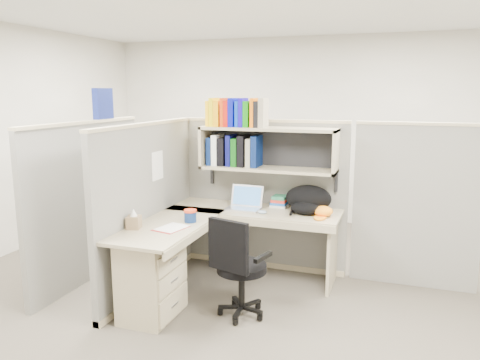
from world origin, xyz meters
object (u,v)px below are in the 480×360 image
at_px(laptop, 243,198).
at_px(snack_canister, 190,216).
at_px(desk, 182,260).
at_px(backpack, 307,199).
at_px(task_chair, 239,282).

relative_size(laptop, snack_canister, 2.86).
distance_m(desk, backpack, 1.37).
distance_m(snack_canister, task_chair, 0.78).
height_order(laptop, task_chair, laptop).
relative_size(laptop, task_chair, 0.38).
bearing_deg(desk, laptop, 69.44).
bearing_deg(backpack, desk, -127.02).
height_order(laptop, backpack, backpack).
bearing_deg(desk, snack_canister, 92.53).
bearing_deg(laptop, task_chair, -72.80).
distance_m(desk, task_chair, 0.57).
bearing_deg(desk, backpack, 43.61).
bearing_deg(task_chair, laptop, 106.38).
xyz_separation_m(laptop, backpack, (0.64, 0.09, 0.01)).
height_order(desk, task_chair, task_chair).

